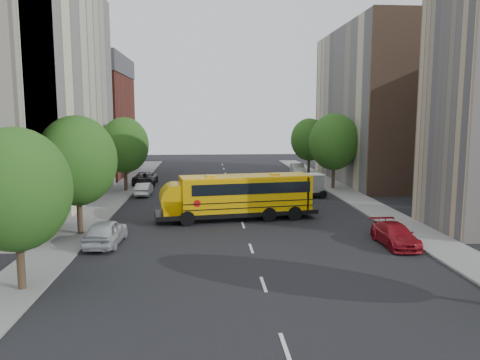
{
  "coord_description": "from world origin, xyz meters",
  "views": [
    {
      "loc": [
        -2.65,
        -34.96,
        7.89
      ],
      "look_at": [
        0.07,
        2.0,
        2.75
      ],
      "focal_mm": 35.0,
      "sensor_mm": 36.0,
      "label": 1
    }
  ],
  "objects": [
    {
      "name": "school_bus",
      "position": [
        -0.46,
        -0.14,
        1.93
      ],
      "size": [
        12.52,
        4.64,
        3.46
      ],
      "rotation": [
        0.0,
        0.0,
        0.16
      ],
      "color": "black",
      "rests_on": "ground"
    },
    {
      "name": "lane_markings",
      "position": [
        0.0,
        10.0,
        0.01
      ],
      "size": [
        0.15,
        64.0,
        0.01
      ],
      "primitive_type": "cube",
      "color": "silver",
      "rests_on": "ground"
    },
    {
      "name": "street_tree_4",
      "position": [
        11.0,
        14.0,
        5.08
      ],
      "size": [
        5.25,
        5.25,
        8.1
      ],
      "color": "#38281C",
      "rests_on": "ground"
    },
    {
      "name": "street_tree_5",
      "position": [
        11.0,
        26.0,
        4.7
      ],
      "size": [
        4.86,
        4.86,
        7.51
      ],
      "color": "#38281C",
      "rests_on": "ground"
    },
    {
      "name": "building_right_sidewall",
      "position": [
        18.0,
        9.0,
        9.0
      ],
      "size": [
        10.1,
        0.3,
        18.0
      ],
      "primitive_type": "cube",
      "color": "brown",
      "rests_on": "ground"
    },
    {
      "name": "ground",
      "position": [
        0.0,
        0.0,
        0.0
      ],
      "size": [
        120.0,
        120.0,
        0.0
      ],
      "primitive_type": "plane",
      "color": "black",
      "rests_on": "ground"
    },
    {
      "name": "sidewalk_right",
      "position": [
        11.5,
        5.0,
        0.06
      ],
      "size": [
        3.0,
        80.0,
        0.12
      ],
      "primitive_type": "cube",
      "color": "slate",
      "rests_on": "ground"
    },
    {
      "name": "street_tree_1",
      "position": [
        -11.0,
        -4.0,
        4.95
      ],
      "size": [
        5.12,
        5.12,
        7.9
      ],
      "color": "#38281C",
      "rests_on": "ground"
    },
    {
      "name": "building_right_far",
      "position": [
        18.0,
        20.0,
        9.0
      ],
      "size": [
        10.0,
        22.0,
        18.0
      ],
      "primitive_type": "cube",
      "color": "beige",
      "rests_on": "ground"
    },
    {
      "name": "building_left_redbrick",
      "position": [
        -18.0,
        28.0,
        6.5
      ],
      "size": [
        10.0,
        15.0,
        13.0
      ],
      "primitive_type": "cube",
      "color": "maroon",
      "rests_on": "ground"
    },
    {
      "name": "parked_car_3",
      "position": [
        8.82,
        -7.99,
        0.67
      ],
      "size": [
        1.92,
        4.62,
        1.33
      ],
      "primitive_type": "imported",
      "rotation": [
        0.0,
        0.0,
        0.01
      ],
      "color": "maroon",
      "rests_on": "ground"
    },
    {
      "name": "parked_car_1",
      "position": [
        -8.8,
        11.35,
        0.64
      ],
      "size": [
        1.44,
        3.92,
        1.28
      ],
      "primitive_type": "imported",
      "rotation": [
        0.0,
        0.0,
        3.12
      ],
      "color": "beige",
      "rests_on": "ground"
    },
    {
      "name": "street_tree_2",
      "position": [
        -11.0,
        14.0,
        4.83
      ],
      "size": [
        4.99,
        4.99,
        7.71
      ],
      "color": "#38281C",
      "rests_on": "ground"
    },
    {
      "name": "sidewalk_left",
      "position": [
        -11.5,
        5.0,
        0.06
      ],
      "size": [
        3.0,
        80.0,
        0.12
      ],
      "primitive_type": "cube",
      "color": "slate",
      "rests_on": "ground"
    },
    {
      "name": "parked_car_5",
      "position": [
        9.6,
        26.39,
        0.76
      ],
      "size": [
        1.85,
        4.67,
        1.51
      ],
      "primitive_type": "imported",
      "rotation": [
        0.0,
        0.0,
        -0.06
      ],
      "color": "#A3A39E",
      "rests_on": "ground"
    },
    {
      "name": "safari_truck",
      "position": [
        5.98,
        8.7,
        1.21
      ],
      "size": [
        5.63,
        3.11,
        2.28
      ],
      "rotation": [
        0.0,
        0.0,
        0.24
      ],
      "color": "black",
      "rests_on": "ground"
    },
    {
      "name": "parked_car_0",
      "position": [
        -8.8,
        -6.56,
        0.81
      ],
      "size": [
        2.14,
        4.82,
        1.61
      ],
      "primitive_type": "imported",
      "rotation": [
        0.0,
        0.0,
        3.09
      ],
      "color": "#B8BAC0",
      "rests_on": "ground"
    },
    {
      "name": "building_left_cream",
      "position": [
        -18.0,
        6.0,
        10.0
      ],
      "size": [
        10.0,
        26.0,
        20.0
      ],
      "primitive_type": "cube",
      "color": "beige",
      "rests_on": "ground"
    },
    {
      "name": "street_tree_0",
      "position": [
        -11.0,
        -14.0,
        4.64
      ],
      "size": [
        4.8,
        4.8,
        7.41
      ],
      "color": "#38281C",
      "rests_on": "ground"
    },
    {
      "name": "parked_car_2",
      "position": [
        -9.6,
        18.91,
        0.75
      ],
      "size": [
        2.54,
        5.44,
        1.51
      ],
      "primitive_type": "imported",
      "rotation": [
        0.0,
        0.0,
        3.15
      ],
      "color": "black",
      "rests_on": "ground"
    }
  ]
}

